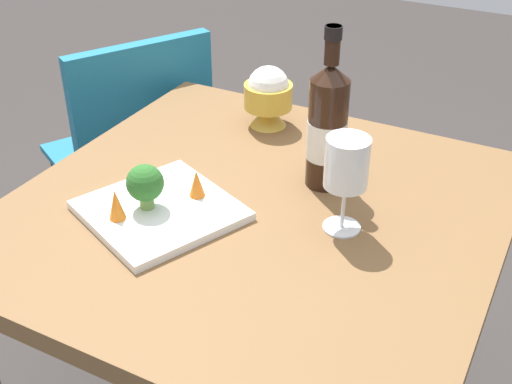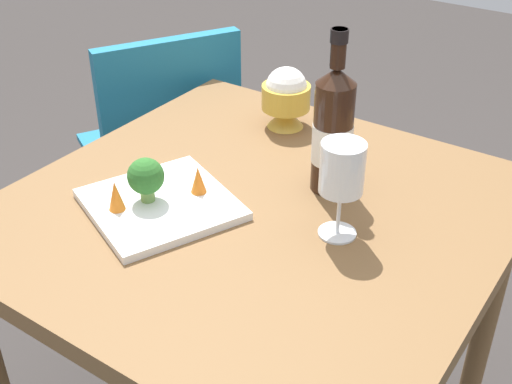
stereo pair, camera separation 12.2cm
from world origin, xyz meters
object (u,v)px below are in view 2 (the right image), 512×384
Objects in this scene: wine_bottle at (333,130)px; serving_plate at (160,204)px; chair_by_wall at (166,138)px; rice_bowl at (286,96)px; broccoli_floret at (146,177)px; carrot_garnish_right at (116,196)px; wine_glass at (342,171)px; carrot_garnish_left at (198,180)px.

wine_bottle is 0.35m from serving_plate.
rice_bowl reaches higher than chair_by_wall.
chair_by_wall is 9.91× the size of broccoli_floret.
carrot_garnish_right is at bearing -6.31° from rice_bowl.
wine_bottle reaches higher than serving_plate.
broccoli_floret is (0.43, -0.03, -0.01)m from rice_bowl.
rice_bowl is 0.49m from carrot_garnish_right.
wine_bottle is 0.96× the size of serving_plate.
chair_by_wall is 4.75× the size of wine_glass.
wine_bottle is 0.42m from carrot_garnish_right.
serving_plate is at bearing -109.50° from chair_by_wall.
rice_bowl is 1.65× the size of broccoli_floret.
carrot_garnish_right is (0.05, -0.03, -0.02)m from broccoli_floret.
wine_glass is 0.29m from carrot_garnish_left.
wine_bottle is at bearing -145.72° from wine_glass.
carrot_garnish_left is at bearing -79.88° from wine_glass.
rice_bowl is 0.43× the size of serving_plate.
serving_plate is at bearing -69.97° from wine_glass.
wine_bottle reaches higher than carrot_garnish_right.
rice_bowl is 0.43m from serving_plate.
wine_glass is at bearing 34.28° from wine_bottle.
chair_by_wall is 0.81m from wine_bottle.
serving_plate is 3.84× the size of broccoli_floret.
broccoli_floret is (0.25, -0.24, -0.06)m from wine_bottle.
wine_glass is 0.54× the size of serving_plate.
carrot_garnish_left is 0.92× the size of carrot_garnish_right.
serving_plate is at bearing 119.22° from broccoli_floret.
carrot_garnish_right is (0.58, 0.41, 0.26)m from chair_by_wall.
serving_plate is 6.15× the size of carrot_garnish_left.
rice_bowl is (0.10, 0.47, 0.28)m from chair_by_wall.
wine_glass is 3.07× the size of carrot_garnish_right.
chair_by_wall is at bearing -111.97° from wine_bottle.
wine_glass is 1.26× the size of rice_bowl.
chair_by_wall is 0.72m from carrot_garnish_left.
broccoli_floret is at bearing -38.11° from carrot_garnish_left.
carrot_garnish_left is (-0.08, 0.06, -0.02)m from broccoli_floret.
wine_glass reaches higher than rice_bowl.
broccoli_floret is at bearing 154.81° from carrot_garnish_right.
wine_glass is 0.35m from serving_plate.
chair_by_wall reaches higher than broccoli_floret.
wine_bottle is 5.46× the size of carrot_garnish_right.
wine_glass is at bearing 116.61° from carrot_garnish_right.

